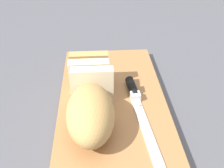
% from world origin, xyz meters
% --- Properties ---
extents(ground_plane, '(3.00, 3.00, 0.00)m').
position_xyz_m(ground_plane, '(0.00, 0.00, 0.00)').
color(ground_plane, '#4C4C51').
extents(cutting_board, '(0.45, 0.26, 0.02)m').
position_xyz_m(cutting_board, '(0.00, 0.00, 0.01)').
color(cutting_board, '#9E6B3D').
rests_on(cutting_board, ground_plane).
extents(bread_loaf, '(0.26, 0.10, 0.09)m').
position_xyz_m(bread_loaf, '(-0.07, 0.05, 0.07)').
color(bread_loaf, tan).
rests_on(bread_loaf, cutting_board).
extents(bread_knife, '(0.30, 0.04, 0.02)m').
position_xyz_m(bread_knife, '(-0.04, -0.05, 0.03)').
color(bread_knife, silver).
rests_on(bread_knife, cutting_board).
extents(crumb_near_knife, '(0.00, 0.00, 0.00)m').
position_xyz_m(crumb_near_knife, '(-0.03, -0.06, 0.02)').
color(crumb_near_knife, '#A8753D').
rests_on(crumb_near_knife, cutting_board).
extents(crumb_near_loaf, '(0.00, 0.00, 0.00)m').
position_xyz_m(crumb_near_loaf, '(-0.06, 0.04, 0.02)').
color(crumb_near_loaf, '#A8753D').
rests_on(crumb_near_loaf, cutting_board).
extents(crumb_stray_left, '(0.00, 0.00, 0.00)m').
position_xyz_m(crumb_stray_left, '(-0.03, -0.04, 0.02)').
color(crumb_stray_left, '#A8753D').
rests_on(crumb_stray_left, cutting_board).
extents(crumb_stray_right, '(0.01, 0.01, 0.01)m').
position_xyz_m(crumb_stray_right, '(-0.05, -0.06, 0.03)').
color(crumb_stray_right, '#A8753D').
rests_on(crumb_stray_right, cutting_board).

